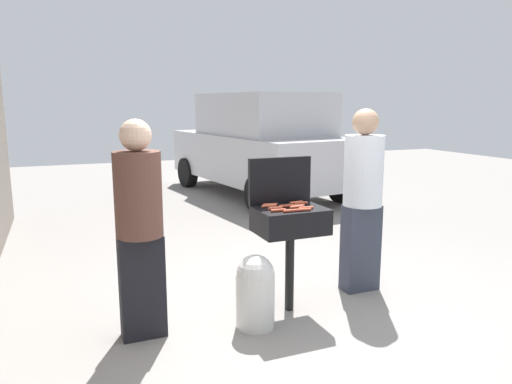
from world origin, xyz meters
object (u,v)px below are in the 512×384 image
(hot_dog_11, at_px, (275,208))
(propane_tank, at_px, (255,290))
(hot_dog_9, at_px, (286,206))
(person_right, at_px, (363,194))
(hot_dog_1, at_px, (301,203))
(bbq_grill, at_px, (290,224))
(hot_dog_7, at_px, (269,206))
(hot_dog_2, at_px, (290,211))
(hot_dog_3, at_px, (306,208))
(hot_dog_4, at_px, (298,206))
(hot_dog_10, at_px, (278,210))
(parked_minivan, at_px, (260,144))
(hot_dog_5, at_px, (303,210))
(person_left, at_px, (139,222))
(hot_dog_6, at_px, (296,203))
(hot_dog_8, at_px, (297,207))
(hot_dog_0, at_px, (270,205))

(hot_dog_11, bearing_deg, propane_tank, -143.81)
(hot_dog_9, distance_m, person_right, 0.89)
(hot_dog_11, distance_m, propane_tank, 0.71)
(hot_dog_1, distance_m, person_right, 0.72)
(bbq_grill, relative_size, hot_dog_7, 7.20)
(hot_dog_2, distance_m, hot_dog_11, 0.16)
(hot_dog_3, xyz_separation_m, person_right, (0.77, 0.27, 0.02))
(hot_dog_4, distance_m, hot_dog_10, 0.26)
(hot_dog_4, height_order, propane_tank, hot_dog_4)
(propane_tank, xyz_separation_m, parked_minivan, (2.33, 5.45, 0.70))
(hot_dog_2, relative_size, hot_dog_5, 1.00)
(hot_dog_1, relative_size, hot_dog_11, 1.00)
(hot_dog_5, distance_m, hot_dog_9, 0.20)
(hot_dog_5, height_order, person_left, person_left)
(hot_dog_9, bearing_deg, hot_dog_6, 33.80)
(bbq_grill, relative_size, person_right, 0.52)
(hot_dog_5, height_order, hot_dog_11, same)
(hot_dog_10, xyz_separation_m, propane_tank, (-0.25, -0.10, -0.63))
(hot_dog_8, distance_m, person_left, 1.34)
(hot_dog_2, xyz_separation_m, hot_dog_6, (0.20, 0.28, 0.00))
(hot_dog_4, distance_m, hot_dog_6, 0.14)
(hot_dog_2, xyz_separation_m, parked_minivan, (1.99, 5.40, 0.08))
(hot_dog_4, xyz_separation_m, hot_dog_11, (-0.22, -0.01, 0.00))
(hot_dog_2, xyz_separation_m, propane_tank, (-0.34, -0.05, -0.63))
(bbq_grill, xyz_separation_m, hot_dog_6, (0.12, 0.13, 0.16))
(hot_dog_5, relative_size, hot_dog_8, 1.00)
(hot_dog_7, height_order, propane_tank, hot_dog_7)
(bbq_grill, relative_size, hot_dog_8, 7.20)
(hot_dog_1, height_order, hot_dog_4, same)
(hot_dog_4, bearing_deg, person_left, -179.51)
(bbq_grill, relative_size, hot_dog_1, 7.20)
(parked_minivan, bearing_deg, person_left, 50.35)
(hot_dog_1, bearing_deg, hot_dog_2, -132.72)
(hot_dog_5, relative_size, hot_dog_6, 1.00)
(propane_tank, bearing_deg, parked_minivan, 66.87)
(person_right, height_order, parked_minivan, parked_minivan)
(hot_dog_6, bearing_deg, hot_dog_4, -111.07)
(parked_minivan, bearing_deg, bbq_grill, 61.70)
(hot_dog_3, xyz_separation_m, hot_dog_10, (-0.26, 0.01, 0.00))
(hot_dog_5, xyz_separation_m, hot_dog_11, (-0.19, 0.15, 0.00))
(hot_dog_2, bearing_deg, person_left, 173.39)
(hot_dog_4, xyz_separation_m, propane_tank, (-0.48, -0.20, -0.63))
(person_left, height_order, parked_minivan, parked_minivan)
(hot_dog_7, distance_m, person_left, 1.14)
(hot_dog_8, bearing_deg, hot_dog_5, -88.73)
(hot_dog_5, height_order, hot_dog_7, same)
(hot_dog_11, bearing_deg, hot_dog_5, -38.74)
(hot_dog_9, xyz_separation_m, propane_tank, (-0.39, -0.23, -0.63))
(hot_dog_0, bearing_deg, hot_dog_4, -33.20)
(person_left, bearing_deg, hot_dog_3, -14.49)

